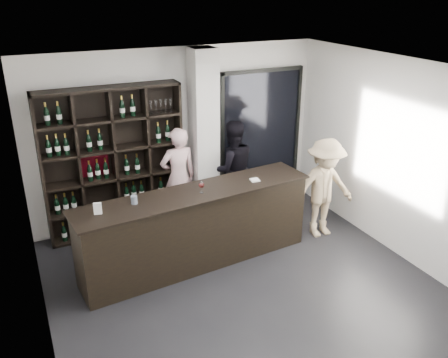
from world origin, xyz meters
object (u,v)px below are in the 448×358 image
tasting_counter (197,228)px  taster_black (232,169)px  customer (324,188)px  wine_shelf (114,163)px  taster_pink (178,177)px

tasting_counter → taster_black: taster_black is taller
taster_black → customer: size_ratio=1.05×
tasting_counter → customer: size_ratio=2.13×
tasting_counter → taster_black: (1.16, 1.24, 0.28)m
wine_shelf → taster_black: wine_shelf is taller
wine_shelf → customer: wine_shelf is taller
tasting_counter → customer: 2.16m
taster_pink → taster_black: 0.96m
taster_pink → customer: bearing=144.3°
tasting_counter → taster_black: 1.72m
customer → tasting_counter: bearing=180.0°
wine_shelf → tasting_counter: size_ratio=0.69×
wine_shelf → tasting_counter: (0.80, -1.47, -0.63)m
wine_shelf → taster_black: 2.00m
taster_pink → customer: size_ratio=1.03×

